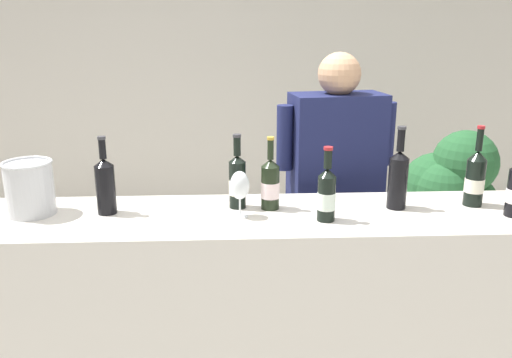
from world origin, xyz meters
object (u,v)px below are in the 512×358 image
Objects in this scene: wine_bottle_0 at (327,194)px; wine_glass at (240,187)px; potted_shrub at (451,188)px; wine_bottle_4 at (270,184)px; wine_bottle_5 at (237,181)px; wine_bottle_6 at (105,184)px; wine_bottle_2 at (398,177)px; wine_bottle_3 at (475,178)px; ice_bucket at (30,188)px; person_server at (333,217)px.

wine_bottle_0 is 0.34m from wine_glass.
potted_shrub is at bearing 41.44° from wine_glass.
wine_bottle_4 is 0.14m from wine_bottle_5.
wine_bottle_2 is at bearing 0.34° from wine_bottle_6.
ice_bucket is (-1.85, -0.02, -0.01)m from wine_bottle_3.
potted_shrub is at bearing 38.64° from wine_bottle_5.
potted_shrub is at bearing 31.15° from wine_bottle_6.
wine_bottle_3 is 1.85m from ice_bucket.
wine_glass is (0.01, -0.11, 0.01)m from wine_bottle_5.
ice_bucket is at bearing 178.95° from wine_bottle_6.
wine_bottle_3 is at bearing -1.13° from wine_bottle_5.
wine_bottle_2 reaches higher than wine_bottle_5.
wine_bottle_6 reaches higher than wine_bottle_4.
wine_bottle_6 is at bearing -179.66° from wine_bottle_2.
wine_glass is (0.55, -0.07, 0.00)m from wine_bottle_6.
person_server is at bearing 108.81° from wine_bottle_2.
person_server is (-0.51, 0.47, -0.34)m from wine_bottle_3.
wine_bottle_6 is 0.55m from wine_glass.
wine_bottle_4 is at bearing 35.31° from wine_glass.
wine_bottle_5 is (-1.01, 0.02, -0.00)m from wine_bottle_3.
person_server is (0.50, 0.45, -0.34)m from wine_bottle_5.
wine_bottle_2 is 1.57× the size of ice_bucket.
wine_bottle_2 is 0.67m from wine_bottle_5.
wine_bottle_4 is at bearing 178.00° from wine_bottle_2.
wine_bottle_4 is at bearing -179.94° from wine_bottle_3.
wine_bottle_6 is 0.31m from ice_bucket.
wine_bottle_6 is at bearing -177.80° from wine_bottle_4.
wine_bottle_2 is 0.32× the size of potted_shrub.
potted_shrub is (0.92, 0.69, -0.07)m from person_server.
wine_bottle_3 reaches higher than wine_glass.
person_server is at bearing 48.53° from wine_glass.
wine_bottle_4 is 0.28× the size of potted_shrub.
wine_bottle_5 is 0.84m from ice_bucket.
wine_bottle_2 is 0.34m from wine_bottle_3.
wine_bottle_3 reaches higher than wine_bottle_6.
wine_bottle_2 is 1.14× the size of wine_bottle_4.
potted_shrub is (0.42, 1.16, -0.41)m from wine_bottle_3.
wine_bottle_2 is at bearing -122.63° from potted_shrub.
wine_bottle_5 reaches higher than potted_shrub.
wine_bottle_5 is at bearing 171.37° from wine_bottle_4.
wine_bottle_4 reaches higher than ice_bucket.
wine_bottle_4 is (-0.21, 0.15, -0.00)m from wine_bottle_0.
ice_bucket is (-0.98, -0.02, 0.01)m from wine_bottle_4.
wine_glass is at bearing -131.47° from person_server.
wine_glass is 1.94m from potted_shrub.
person_server is at bearing 41.71° from wine_bottle_5.
wine_bottle_2 is 0.21× the size of person_server.
wine_glass is at bearing -173.74° from wine_bottle_2.
wine_glass is at bearing -85.92° from wine_bottle_5.
wine_bottle_2 reaches higher than wine_bottle_6.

